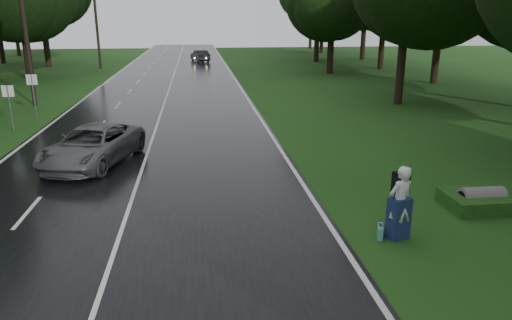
{
  "coord_description": "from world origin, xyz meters",
  "views": [
    {
      "loc": [
        2.2,
        -12.02,
        5.71
      ],
      "look_at": [
        4.09,
        3.06,
        1.1
      ],
      "focal_mm": 33.36,
      "sensor_mm": 36.0,
      "label": 1
    }
  ],
  "objects": [
    {
      "name": "utility_pole_far",
      "position": [
        -8.5,
        44.31,
        0.0
      ],
      "size": [
        1.8,
        0.28,
        10.54
      ],
      "primitive_type": null,
      "color": "black",
      "rests_on": "ground"
    },
    {
      "name": "tree_right_f",
      "position": [
        17.82,
        49.54,
        0.0
      ],
      "size": [
        9.31,
        9.31,
        14.54
      ],
      "primitive_type": null,
      "color": "black",
      "rests_on": "ground"
    },
    {
      "name": "grey_car",
      "position": [
        -1.98,
        6.86,
        0.79
      ],
      "size": [
        3.97,
        5.89,
        1.5
      ],
      "primitive_type": "imported",
      "rotation": [
        0.0,
        0.0,
        5.98
      ],
      "color": "#55575B",
      "rests_on": "road"
    },
    {
      "name": "tree_left_f",
      "position": [
        -14.84,
        46.86,
        0.0
      ],
      "size": [
        10.62,
        10.62,
        16.59
      ],
      "primitive_type": null,
      "color": "black",
      "rests_on": "ground"
    },
    {
      "name": "tree_right_e",
      "position": [
        15.99,
        36.5,
        0.0
      ],
      "size": [
        8.0,
        8.0,
        12.5
      ],
      "primitive_type": null,
      "color": "black",
      "rests_on": "ground"
    },
    {
      "name": "far_car",
      "position": [
        2.82,
        51.25,
        0.76
      ],
      "size": [
        2.59,
        4.62,
        1.44
      ],
      "primitive_type": "imported",
      "rotation": [
        0.0,
        0.0,
        3.4
      ],
      "color": "black",
      "rests_on": "road"
    },
    {
      "name": "road_sign_a",
      "position": [
        -7.2,
        13.13,
        0.0
      ],
      "size": [
        0.57,
        0.1,
        2.4
      ],
      "primitive_type": null,
      "color": "white",
      "rests_on": "ground"
    },
    {
      "name": "suitcase",
      "position": [
        6.96,
        -0.88,
        0.17
      ],
      "size": [
        0.29,
        0.49,
        0.34
      ],
      "primitive_type": "cube",
      "rotation": [
        0.0,
        0.0,
        5.93
      ],
      "color": "teal",
      "rests_on": "ground"
    },
    {
      "name": "tree_left_e",
      "position": [
        -13.05,
        34.65,
        0.0
      ],
      "size": [
        8.59,
        8.59,
        13.43
      ],
      "primitive_type": null,
      "color": "black",
      "rests_on": "ground"
    },
    {
      "name": "utility_pole_mid",
      "position": [
        -8.5,
        20.91,
        0.0
      ],
      "size": [
        1.8,
        0.28,
        9.22
      ],
      "primitive_type": null,
      "color": "black",
      "rests_on": "ground"
    },
    {
      "name": "culvert",
      "position": [
        10.84,
        0.72,
        0.0
      ],
      "size": [
        1.34,
        0.67,
        0.67
      ],
      "primitive_type": "cylinder",
      "rotation": [
        0.0,
        1.57,
        0.0
      ],
      "color": "slate",
      "rests_on": "ground"
    },
    {
      "name": "tree_right_d",
      "position": [
        15.73,
        18.5,
        0.0
      ],
      "size": [
        9.21,
        9.21,
        14.39
      ],
      "primitive_type": null,
      "color": "black",
      "rests_on": "ground"
    },
    {
      "name": "lane_center",
      "position": [
        0.0,
        20.0,
        0.04
      ],
      "size": [
        0.12,
        140.0,
        0.01
      ],
      "primitive_type": "cube",
      "color": "silver",
      "rests_on": "road"
    },
    {
      "name": "hitchhiker",
      "position": [
        7.41,
        -0.94,
        0.94
      ],
      "size": [
        0.86,
        0.83,
        2.02
      ],
      "color": "silver",
      "rests_on": "ground"
    },
    {
      "name": "road_sign_b",
      "position": [
        -7.2,
        16.86,
        0.0
      ],
      "size": [
        0.6,
        0.1,
        2.5
      ],
      "primitive_type": null,
      "color": "white",
      "rests_on": "ground"
    },
    {
      "name": "road",
      "position": [
        0.0,
        20.0,
        0.02
      ],
      "size": [
        12.0,
        140.0,
        0.04
      ],
      "primitive_type": "cube",
      "color": "black",
      "rests_on": "ground"
    },
    {
      "name": "ground",
      "position": [
        0.0,
        0.0,
        0.0
      ],
      "size": [
        160.0,
        160.0,
        0.0
      ],
      "primitive_type": "plane",
      "color": "#1E4715",
      "rests_on": "ground"
    }
  ]
}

